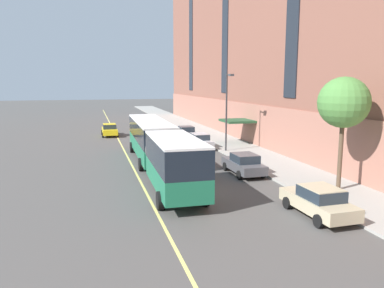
{
  "coord_description": "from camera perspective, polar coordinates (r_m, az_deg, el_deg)",
  "views": [
    {
      "loc": [
        -5.71,
        -21.2,
        6.7
      ],
      "look_at": [
        2.12,
        7.39,
        1.8
      ],
      "focal_mm": 35.0,
      "sensor_mm": 36.0,
      "label": 1
    }
  ],
  "objects": [
    {
      "name": "parked_car_silver_2",
      "position": [
        38.28,
        1.12,
        0.49
      ],
      "size": [
        2.0,
        4.65,
        1.56
      ],
      "color": "#B7B7BC",
      "rests_on": "ground"
    },
    {
      "name": "parked_car_champagne_0",
      "position": [
        20.1,
        18.72,
        -8.25
      ],
      "size": [
        2.09,
        4.52,
        1.56
      ],
      "color": "#BCAD89",
      "rests_on": "ground"
    },
    {
      "name": "sidewalk",
      "position": [
        28.97,
        15.2,
        -4.17
      ],
      "size": [
        4.93,
        160.0,
        0.15
      ],
      "primitive_type": "cube",
      "color": "#9E9B93",
      "rests_on": "ground"
    },
    {
      "name": "street_tree_mid_block",
      "position": [
        24.2,
        22.12,
        5.81
      ],
      "size": [
        3.06,
        3.06,
        6.9
      ],
      "color": "brown",
      "rests_on": "sidewalk"
    },
    {
      "name": "parked_car_darkgray_4",
      "position": [
        27.77,
        7.89,
        -3.01
      ],
      "size": [
        2.02,
        4.48,
        1.56
      ],
      "color": "#4C4C51",
      "rests_on": "ground"
    },
    {
      "name": "parked_car_darkgray_1",
      "position": [
        44.48,
        -0.91,
        1.74
      ],
      "size": [
        2.05,
        4.26,
        1.56
      ],
      "color": "#4C4C51",
      "rests_on": "ground"
    },
    {
      "name": "ground_plane",
      "position": [
        22.96,
        -0.23,
        -7.59
      ],
      "size": [
        260.0,
        260.0,
        0.0
      ],
      "primitive_type": "plane",
      "color": "#4C4947"
    },
    {
      "name": "taxi_cab",
      "position": [
        48.26,
        -12.45,
        2.12
      ],
      "size": [
        1.96,
        4.35,
        1.56
      ],
      "color": "yellow",
      "rests_on": "ground"
    },
    {
      "name": "street_lamp",
      "position": [
        35.77,
        5.4,
        6.01
      ],
      "size": [
        0.36,
        1.48,
        7.36
      ],
      "color": "#2D2D30",
      "rests_on": "sidewalk"
    },
    {
      "name": "lane_centerline",
      "position": [
        25.31,
        -7.67,
        -6.04
      ],
      "size": [
        0.16,
        140.0,
        0.01
      ],
      "primitive_type": "cube",
      "color": "#E0D66B",
      "rests_on": "ground"
    },
    {
      "name": "fire_hydrant",
      "position": [
        21.51,
        21.33,
        -8.05
      ],
      "size": [
        0.42,
        0.24,
        0.72
      ],
      "color": "red",
      "rests_on": "sidewalk"
    },
    {
      "name": "city_bus",
      "position": [
        28.27,
        -5.23,
        -0.11
      ],
      "size": [
        3.21,
        20.61,
        3.53
      ],
      "color": "#1E704C",
      "rests_on": "ground"
    }
  ]
}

